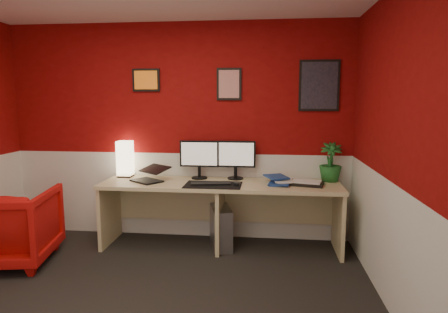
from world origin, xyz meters
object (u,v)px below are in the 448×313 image
desk (220,215)px  shoji_lamp (125,160)px  laptop (146,172)px  monitor_left (199,153)px  pc_tower (221,227)px  monitor_right (236,154)px  zen_tray (306,183)px  potted_plant (330,162)px  armchair (10,226)px

desk → shoji_lamp: 1.30m
desk → laptop: (-0.81, -0.03, 0.47)m
desk → monitor_left: 0.74m
pc_tower → monitor_right: bearing=42.7°
zen_tray → potted_plant: potted_plant is taller
monitor_left → armchair: monitor_left is taller
zen_tray → desk: bearing=-180.0°
zen_tray → armchair: zen_tray is taller
desk → monitor_right: size_ratio=4.48×
pc_tower → monitor_left: bearing=128.7°
shoji_lamp → armchair: (-0.89, -0.86, -0.55)m
zen_tray → armchair: bearing=-167.8°
monitor_right → potted_plant: monitor_right is taller
laptop → pc_tower: laptop is taller
desk → laptop: bearing=-177.6°
shoji_lamp → pc_tower: (1.15, -0.21, -0.70)m
shoji_lamp → potted_plant: (2.34, -0.00, 0.02)m
laptop → armchair: 1.44m
monitor_left → zen_tray: size_ratio=1.66×
shoji_lamp → laptop: (0.33, -0.25, -0.09)m
desk → pc_tower: desk is taller
pc_tower → armchair: bearing=-177.2°
monitor_right → shoji_lamp: bearing=-179.7°
shoji_lamp → potted_plant: 2.34m
desk → monitor_left: (-0.27, 0.21, 0.66)m
zen_tray → potted_plant: (0.28, 0.22, 0.20)m
shoji_lamp → potted_plant: size_ratio=0.93×
laptop → monitor_left: bearing=60.9°
monitor_right → potted_plant: 1.05m
monitor_right → pc_tower: monitor_right is taller
shoji_lamp → zen_tray: bearing=-6.0°
laptop → pc_tower: bearing=39.8°
monitor_right → potted_plant: bearing=-0.5°
desk → shoji_lamp: bearing=169.2°
shoji_lamp → armchair: 1.36m
laptop → potted_plant: (2.01, 0.25, 0.11)m
armchair → pc_tower: bearing=-173.1°
desk → potted_plant: size_ratio=6.03×
monitor_left → shoji_lamp: bearing=179.2°
shoji_lamp → monitor_left: size_ratio=0.69×
desk → laptop: size_ratio=7.88×
monitor_left → monitor_right: size_ratio=1.00×
shoji_lamp → laptop: size_ratio=1.21×
laptop → potted_plant: size_ratio=0.77×
desk → zen_tray: zen_tray is taller
potted_plant → armchair: 3.40m
laptop → pc_tower: 1.03m
laptop → monitor_right: (0.96, 0.26, 0.18)m
pc_tower → desk: bearing=-157.6°
laptop → monitor_right: size_ratio=0.57×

